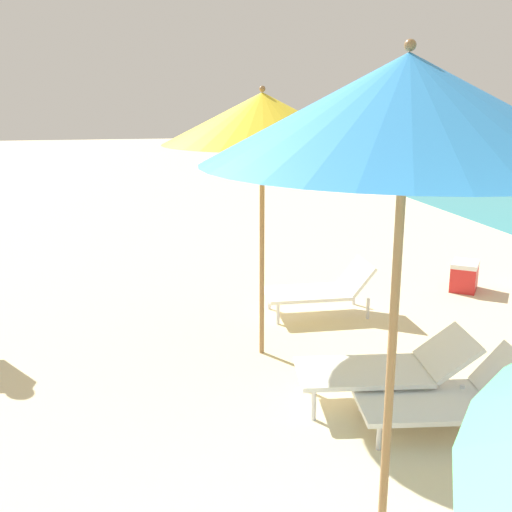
% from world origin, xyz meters
% --- Properties ---
extents(umbrella_second, '(2.08, 2.08, 2.87)m').
position_xyz_m(umbrella_second, '(0.40, 2.85, 2.53)').
color(umbrella_second, olive).
rests_on(umbrella_second, ground).
extents(lounger_second_shoreside, '(1.43, 0.88, 0.60)m').
position_xyz_m(lounger_second_shoreside, '(1.44, 4.02, 0.28)').
color(lounger_second_shoreside, white).
rests_on(lounger_second_shoreside, ground).
extents(umbrella_farthest, '(1.93, 1.93, 2.70)m').
position_xyz_m(umbrella_farthest, '(0.30, 5.77, 2.39)').
color(umbrella_farthest, olive).
rests_on(umbrella_farthest, ground).
extents(lounger_farthest_shoreside, '(1.31, 0.68, 0.64)m').
position_xyz_m(lounger_farthest_shoreside, '(1.26, 6.79, 0.32)').
color(lounger_farthest_shoreside, white).
rests_on(lounger_farthest_shoreside, ground).
extents(lounger_farthest_inland, '(1.58, 0.83, 0.62)m').
position_xyz_m(lounger_farthest_inland, '(1.14, 4.51, 0.33)').
color(lounger_farthest_inland, white).
rests_on(lounger_farthest_inland, ground).
extents(cooler_box, '(0.55, 0.58, 0.40)m').
position_xyz_m(cooler_box, '(3.50, 7.33, 0.20)').
color(cooler_box, red).
rests_on(cooler_box, ground).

